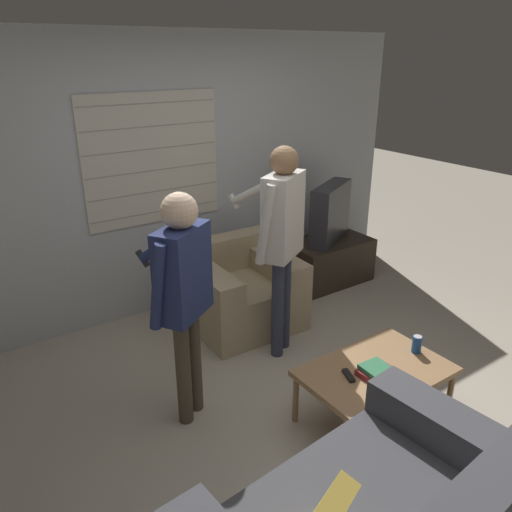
{
  "coord_description": "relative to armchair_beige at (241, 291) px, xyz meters",
  "views": [
    {
      "loc": [
        -1.99,
        -2.17,
        2.37
      ],
      "look_at": [
        -0.11,
        0.56,
        1.0
      ],
      "focal_mm": 35.0,
      "sensor_mm": 36.0,
      "label": 1
    }
  ],
  "objects": [
    {
      "name": "person_right_standing",
      "position": [
        0.01,
        -0.58,
        0.78
      ],
      "size": [
        0.53,
        0.82,
        1.73
      ],
      "rotation": [
        0.0,
        0.0,
        0.53
      ],
      "color": "#33384C",
      "rests_on": "ground_plane"
    },
    {
      "name": "person_left_standing",
      "position": [
        -0.99,
        -0.88,
        0.7
      ],
      "size": [
        0.51,
        0.75,
        1.6
      ],
      "rotation": [
        0.0,
        0.0,
        0.57
      ],
      "color": "#4C4233",
      "rests_on": "ground_plane"
    },
    {
      "name": "book_stack",
      "position": [
        -0.03,
        -1.68,
        0.12
      ],
      "size": [
        0.24,
        0.18,
        0.07
      ],
      "color": "maroon",
      "rests_on": "coffee_table"
    },
    {
      "name": "armchair_beige",
      "position": [
        0.0,
        0.0,
        0.0
      ],
      "size": [
        0.95,
        0.88,
        0.76
      ],
      "rotation": [
        0.0,
        0.0,
        3.11
      ],
      "color": "tan",
      "rests_on": "ground_plane"
    },
    {
      "name": "wall_back",
      "position": [
        -0.23,
        0.73,
        0.96
      ],
      "size": [
        5.2,
        0.08,
        2.55
      ],
      "color": "#ADB2B7",
      "rests_on": "ground_plane"
    },
    {
      "name": "tv_stand",
      "position": [
        1.28,
        0.23,
        -0.08
      ],
      "size": [
        0.91,
        0.56,
        0.47
      ],
      "color": "#33281E",
      "rests_on": "ground_plane"
    },
    {
      "name": "coffee_table",
      "position": [
        0.02,
        -1.64,
        0.05
      ],
      "size": [
        0.98,
        0.64,
        0.41
      ],
      "color": "#9E754C",
      "rests_on": "ground_plane"
    },
    {
      "name": "ground_plane",
      "position": [
        -0.22,
        -1.3,
        -0.32
      ],
      "size": [
        16.0,
        16.0,
        0.0
      ],
      "primitive_type": "plane",
      "color": "#B2A893"
    },
    {
      "name": "tv",
      "position": [
        1.28,
        0.23,
        0.46
      ],
      "size": [
        0.71,
        0.51,
        0.61
      ],
      "rotation": [
        0.0,
        0.0,
        3.63
      ],
      "color": "#2D2D33",
      "rests_on": "tv_stand"
    },
    {
      "name": "soda_can",
      "position": [
        0.41,
        -1.65,
        0.15
      ],
      "size": [
        0.07,
        0.07,
        0.13
      ],
      "color": "#194C9E",
      "rests_on": "coffee_table"
    },
    {
      "name": "spare_remote",
      "position": [
        -0.19,
        -1.59,
        0.1
      ],
      "size": [
        0.08,
        0.14,
        0.02
      ],
      "rotation": [
        0.0,
        0.0,
        -0.35
      ],
      "color": "black",
      "rests_on": "coffee_table"
    }
  ]
}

